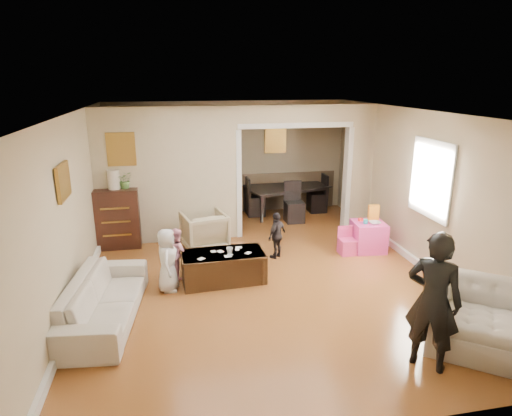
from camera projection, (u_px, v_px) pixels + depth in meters
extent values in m
plane|color=#AB672C|center=(258.00, 272.00, 7.23)|extent=(7.00, 7.00, 0.00)
cube|color=#C0B18C|center=(169.00, 176.00, 8.29)|extent=(2.75, 0.18, 2.60)
cube|color=#C0B18C|center=(358.00, 168.00, 9.01)|extent=(0.55, 0.18, 2.60)
cube|color=#C0B18C|center=(296.00, 114.00, 8.43)|extent=(2.22, 0.18, 0.35)
cube|color=white|center=(432.00, 179.00, 6.91)|extent=(0.03, 0.95, 1.10)
cube|color=brown|center=(121.00, 149.00, 7.89)|extent=(0.45, 0.03, 0.55)
cube|color=brown|center=(63.00, 182.00, 5.65)|extent=(0.03, 0.55, 0.40)
cube|color=brown|center=(275.00, 140.00, 10.18)|extent=(0.45, 0.03, 0.55)
imported|color=beige|center=(104.00, 299.00, 5.72)|extent=(1.03, 2.13, 0.60)
imported|color=#C9B88C|center=(204.00, 231.00, 8.10)|extent=(0.91, 0.93, 0.71)
imported|color=beige|center=(481.00, 318.00, 5.12)|extent=(1.56, 1.54, 0.77)
cube|color=#34180F|center=(117.00, 218.00, 8.18)|extent=(0.82, 0.46, 1.13)
cylinder|color=beige|center=(114.00, 179.00, 7.97)|extent=(0.22, 0.22, 0.36)
imported|color=#43692E|center=(125.00, 180.00, 8.01)|extent=(0.29, 0.25, 0.32)
cube|color=#392112|center=(223.00, 267.00, 6.85)|extent=(1.31, 0.71, 0.48)
imported|color=silver|center=(230.00, 251.00, 6.74)|extent=(0.11, 0.11, 0.10)
cube|color=#FD42AA|center=(368.00, 236.00, 8.07)|extent=(0.61, 0.61, 0.54)
cube|color=yellow|center=(374.00, 213.00, 8.07)|extent=(0.21, 0.09, 0.30)
cylinder|color=#24B4B0|center=(366.00, 222.00, 7.92)|extent=(0.08, 0.08, 0.08)
cube|color=red|center=(361.00, 220.00, 8.08)|extent=(0.09, 0.08, 0.05)
imported|color=silver|center=(375.00, 223.00, 7.89)|extent=(0.22, 0.22, 0.05)
imported|color=black|center=(287.00, 200.00, 10.28)|extent=(2.09, 1.48, 0.66)
imported|color=black|center=(433.00, 301.00, 4.66)|extent=(0.68, 0.68, 1.59)
imported|color=silver|center=(167.00, 260.00, 6.48)|extent=(0.36, 0.51, 0.98)
imported|color=pink|center=(177.00, 253.00, 6.95)|extent=(0.44, 0.49, 0.82)
imported|color=black|center=(277.00, 235.00, 7.70)|extent=(0.50, 0.49, 0.84)
cube|color=white|center=(213.00, 251.00, 6.83)|extent=(0.08, 0.10, 0.00)
cube|color=white|center=(230.00, 255.00, 6.71)|extent=(0.09, 0.10, 0.00)
cube|color=white|center=(201.00, 259.00, 6.55)|extent=(0.13, 0.12, 0.00)
cube|color=white|center=(237.00, 249.00, 6.91)|extent=(0.08, 0.09, 0.00)
cube|color=white|center=(239.00, 247.00, 6.99)|extent=(0.10, 0.08, 0.00)
cube|color=white|center=(228.00, 256.00, 6.65)|extent=(0.12, 0.10, 0.00)
cube|color=white|center=(220.00, 251.00, 6.83)|extent=(0.12, 0.13, 0.00)
cube|color=white|center=(248.00, 253.00, 6.77)|extent=(0.12, 0.12, 0.00)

